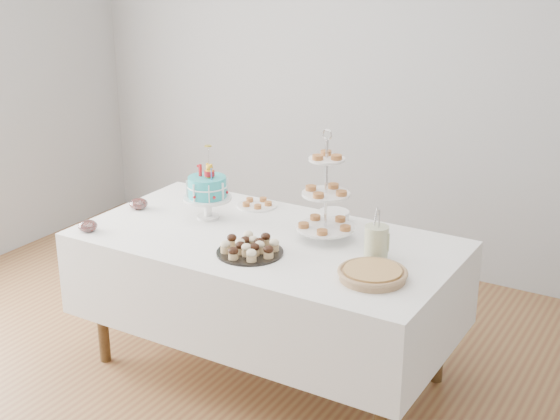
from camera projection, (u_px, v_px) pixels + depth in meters
The scene contains 12 objects.
floor at pixel (236, 397), 3.96m from camera, with size 5.00×5.00×0.00m, color brown.
walls at pixel (230, 139), 3.50m from camera, with size 5.04×4.04×2.70m.
table at pixel (267, 278), 4.02m from camera, with size 1.92×1.02×0.77m.
birthday_cake at pixel (208, 199), 4.17m from camera, with size 0.26×0.26×0.40m.
cupcake_tray at pixel (250, 247), 3.74m from camera, with size 0.32×0.32×0.07m.
pie at pixel (373, 274), 3.46m from camera, with size 0.32×0.32×0.05m.
tiered_stand at pixel (326, 195), 3.84m from camera, with size 0.29×0.29×0.57m.
plate_stack at pixel (334, 217), 4.14m from camera, with size 0.16×0.16×0.06m.
pastry_plate at pixel (257, 204), 4.38m from camera, with size 0.22×0.22×0.03m.
jam_bowl_a at pixel (88, 226), 4.02m from camera, with size 0.10×0.10×0.06m.
jam_bowl_b at pixel (139, 204), 4.34m from camera, with size 0.10×0.10×0.06m.
utensil_pitcher at pixel (376, 242), 3.65m from camera, with size 0.12×0.11×0.26m.
Camera 1 is at (1.94, -2.81, 2.24)m, focal length 50.00 mm.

